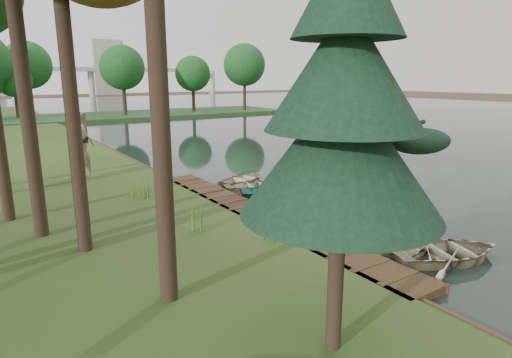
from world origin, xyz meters
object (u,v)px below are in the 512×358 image
boardwalk (258,216)px  pine_tree (344,106)px  rowboat_2 (373,222)px  stored_rowboat (89,170)px  rowboat_0 (447,249)px  rowboat_1 (411,240)px

boardwalk → pine_tree: size_ratio=2.01×
boardwalk → pine_tree: pine_tree is taller
rowboat_2 → stored_rowboat: 15.86m
rowboat_2 → stored_rowboat: (-6.94, 14.26, 0.26)m
rowboat_0 → rowboat_1: bearing=26.9°
rowboat_0 → pine_tree: size_ratio=0.46×
rowboat_0 → rowboat_2: (0.07, 3.08, -0.02)m
rowboat_1 → pine_tree: size_ratio=0.39×
pine_tree → rowboat_1: bearing=23.9°
boardwalk → pine_tree: 10.34m
rowboat_0 → stored_rowboat: (-6.87, 17.34, 0.24)m
rowboat_1 → rowboat_0: bearing=169.1°
rowboat_2 → rowboat_0: bearing=-165.5°
stored_rowboat → pine_tree: bearing=-167.8°
rowboat_1 → stored_rowboat: bearing=5.0°
stored_rowboat → rowboat_0: bearing=-147.8°
rowboat_0 → boardwalk: bearing=41.9°
boardwalk → rowboat_0: size_ratio=4.37×
rowboat_2 → stored_rowboat: stored_rowboat is taller
rowboat_2 → pine_tree: 9.23m
rowboat_0 → pine_tree: bearing=123.6°
rowboat_1 → rowboat_2: bearing=-24.3°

